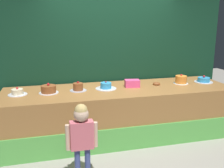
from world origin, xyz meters
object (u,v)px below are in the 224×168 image
at_px(cake_right, 181,80).
at_px(cake_far_right, 204,80).
at_px(donut, 157,84).
at_px(cake_left, 49,89).
at_px(cake_far_left, 17,92).
at_px(cake_center_right, 106,86).
at_px(cake_center_left, 78,87).
at_px(pink_box, 132,83).
at_px(child_figure, 82,133).

xyz_separation_m(cake_right, cake_far_right, (0.48, -0.00, -0.03)).
xyz_separation_m(donut, cake_left, (-1.92, -0.07, 0.04)).
height_order(donut, cake_right, cake_right).
height_order(donut, cake_far_left, cake_far_left).
distance_m(cake_center_right, cake_far_right, 1.92).
distance_m(cake_center_left, cake_center_right, 0.48).
relative_size(cake_far_left, cake_right, 1.10).
xyz_separation_m(pink_box, cake_left, (-1.44, -0.05, -0.00)).
height_order(pink_box, cake_far_right, cake_far_right).
bearing_deg(pink_box, cake_center_right, -178.15).
relative_size(cake_right, cake_far_right, 0.79).
relative_size(pink_box, cake_far_right, 0.73).
bearing_deg(donut, child_figure, -140.44).
bearing_deg(cake_left, cake_center_left, 2.78).
relative_size(donut, cake_center_left, 0.48).
distance_m(pink_box, cake_left, 1.44).
height_order(cake_left, cake_center_right, cake_left).
distance_m(cake_left, cake_right, 2.40).
bearing_deg(cake_center_right, cake_center_left, -179.15).
xyz_separation_m(cake_left, cake_far_right, (2.87, 0.05, -0.02)).
xyz_separation_m(cake_center_left, cake_center_right, (0.48, 0.01, -0.01)).
xyz_separation_m(cake_left, cake_center_right, (0.96, 0.03, -0.01)).
distance_m(cake_left, cake_center_right, 0.96).
relative_size(cake_center_right, cake_far_right, 1.04).
bearing_deg(cake_far_right, cake_far_left, -179.52).
xyz_separation_m(pink_box, cake_right, (0.96, 0.01, 0.01)).
bearing_deg(cake_far_right, cake_left, -179.04).
bearing_deg(cake_far_right, child_figure, -153.39).
bearing_deg(cake_center_left, pink_box, 1.35).
relative_size(pink_box, cake_right, 0.93).
relative_size(child_figure, cake_right, 3.82).
bearing_deg(child_figure, cake_center_left, 84.55).
relative_size(cake_far_left, cake_far_right, 0.86).
distance_m(donut, cake_far_right, 0.96).
relative_size(cake_left, cake_right, 1.16).
height_order(child_figure, cake_far_left, child_figure).
relative_size(cake_left, cake_far_right, 0.91).
bearing_deg(cake_right, child_figure, -148.16).
relative_size(child_figure, cake_far_left, 3.48).
xyz_separation_m(cake_left, cake_right, (2.40, 0.05, 0.01)).
relative_size(cake_center_left, cake_far_right, 0.81).
relative_size(cake_center_left, cake_center_right, 0.78).
relative_size(child_figure, cake_center_left, 3.71).
xyz_separation_m(child_figure, donut, (1.55, 1.28, 0.22)).
xyz_separation_m(cake_center_right, cake_right, (1.44, 0.02, 0.03)).
bearing_deg(cake_right, cake_far_right, -0.48).
bearing_deg(cake_far_left, donut, 1.28).
bearing_deg(cake_far_left, cake_center_right, 0.39).
bearing_deg(cake_center_left, cake_left, -177.22).
bearing_deg(cake_far_left, cake_far_right, 0.48).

